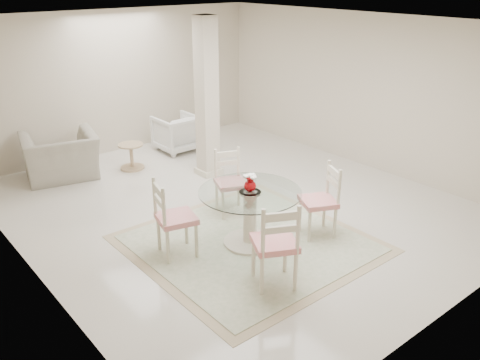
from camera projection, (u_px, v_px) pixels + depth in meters
ground at (232, 205)px, 7.81m from camera, size 7.00×7.00×0.00m
room_shell at (232, 85)px, 7.10m from camera, size 6.02×7.02×2.71m
column at (207, 99)px, 8.51m from camera, size 0.30×0.30×2.70m
area_rug at (250, 243)px, 6.70m from camera, size 2.85×2.85×0.02m
dining_table at (250, 218)px, 6.56m from camera, size 1.31×1.31×0.76m
red_vase at (250, 183)px, 6.37m from camera, size 0.18×0.17×0.24m
dining_chair_east at (324, 195)px, 6.74m from camera, size 0.59×0.59×1.10m
dining_chair_north at (230, 177)px, 7.40m from camera, size 0.55×0.55×1.06m
dining_chair_west at (170, 213)px, 6.21m from camera, size 0.55×0.55×1.13m
dining_chair_south at (277, 239)px, 5.55m from camera, size 0.64×0.64×1.18m
recliner_taupe at (61, 156)px, 8.70m from camera, size 1.41×1.29×0.78m
armchair_white at (177, 133)px, 10.06m from camera, size 0.77×0.79×0.72m
side_table at (132, 157)px, 9.17m from camera, size 0.45×0.45×0.47m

